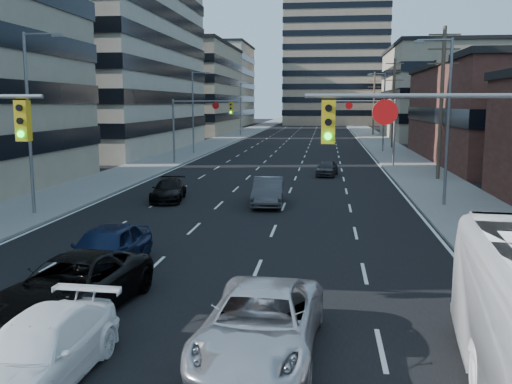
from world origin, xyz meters
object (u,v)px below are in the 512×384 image
object	(u,v)px
silver_suv	(261,323)
sedan_blue	(106,249)
white_van	(38,352)
black_pickup	(73,286)

from	to	relation	value
silver_suv	sedan_blue	xyz separation A→B (m)	(-5.83, 5.65, 0.06)
white_van	silver_suv	size ratio (longest dim) A/B	0.88
black_pickup	sedan_blue	distance (m)	3.72
white_van	silver_suv	bearing A→B (deg)	26.12
sedan_blue	black_pickup	bearing A→B (deg)	-80.19
silver_suv	white_van	bearing A→B (deg)	-153.19
white_van	sedan_blue	size ratio (longest dim) A/B	1.00
white_van	silver_suv	distance (m)	4.68
black_pickup	sedan_blue	world-z (taller)	sedan_blue
black_pickup	silver_suv	world-z (taller)	black_pickup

